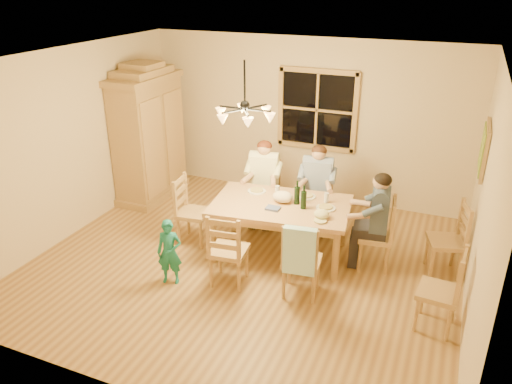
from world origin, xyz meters
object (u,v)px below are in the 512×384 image
at_px(adult_woman, 264,172).
at_px(adult_plaid_man, 318,177).
at_px(child, 169,252).
at_px(chair_end_right, 374,246).
at_px(adult_slate_man, 378,209).
at_px(chair_near_right, 301,272).
at_px(chair_far_left, 264,204).
at_px(armoire, 149,137).
at_px(dining_table, 281,210).
at_px(wine_bottle_b, 304,197).
at_px(chair_spare_front, 436,304).
at_px(chair_far_right, 316,210).
at_px(chair_spare_back, 444,252).
at_px(chandelier, 245,113).
at_px(chair_near_left, 229,261).
at_px(chair_end_left, 194,222).
at_px(wine_bottle_a, 297,192).

distance_m(adult_woman, adult_plaid_man, 0.82).
bearing_deg(child, adult_plaid_man, 41.54).
relative_size(chair_end_right, adult_slate_man, 1.13).
bearing_deg(chair_near_right, chair_far_left, 117.90).
height_order(armoire, dining_table, armoire).
relative_size(chair_far_left, adult_slate_man, 1.13).
height_order(chair_end_right, wine_bottle_b, wine_bottle_b).
height_order(dining_table, chair_near_right, chair_near_right).
distance_m(armoire, chair_spare_front, 5.27).
bearing_deg(chair_far_right, chair_spare_back, 156.42).
xyz_separation_m(chandelier, armoire, (-2.42, 1.45, -1.02)).
relative_size(chair_far_left, chair_end_right, 1.00).
distance_m(chandelier, child, 1.95).
xyz_separation_m(chair_far_left, adult_plaid_man, (0.81, 0.10, 0.54)).
height_order(chair_far_left, adult_plaid_man, adult_plaid_man).
bearing_deg(adult_slate_man, chair_far_left, 63.43).
distance_m(wine_bottle_b, child, 1.86).
height_order(chair_near_left, adult_plaid_man, adult_plaid_man).
distance_m(chair_far_right, wine_bottle_b, 1.12).
relative_size(chair_far_right, wine_bottle_b, 3.00).
distance_m(armoire, child, 2.88).
bearing_deg(chandelier, armoire, 149.12).
distance_m(chandelier, chair_end_left, 2.02).
relative_size(chair_end_right, chair_spare_front, 1.00).
bearing_deg(adult_plaid_man, wine_bottle_b, 87.49).
xyz_separation_m(chair_far_left, child, (-0.46, -2.00, 0.13)).
bearing_deg(adult_slate_man, adult_woman, 63.43).
xyz_separation_m(chair_near_left, wine_bottle_b, (0.67, 0.90, 0.62)).
relative_size(armoire, adult_woman, 2.63).
height_order(adult_woman, wine_bottle_a, adult_woman).
relative_size(wine_bottle_b, child, 0.38).
height_order(chair_far_left, child, chair_far_left).
height_order(chair_far_right, chair_end_left, same).
height_order(wine_bottle_b, chair_spare_back, wine_bottle_b).
distance_m(wine_bottle_a, child, 1.84).
distance_m(armoire, chair_far_right, 3.09).
distance_m(chair_far_left, chair_far_right, 0.82).
bearing_deg(chair_near_right, chandelier, 149.83).
distance_m(chair_end_right, chair_spare_front, 1.31).
distance_m(chair_near_left, adult_woman, 1.82).
distance_m(dining_table, chair_far_left, 1.04).
distance_m(chair_near_right, child, 1.65).
bearing_deg(chair_end_right, wine_bottle_a, 86.83).
bearing_deg(adult_slate_man, dining_table, 90.00).
height_order(chair_end_right, adult_plaid_man, adult_plaid_man).
height_order(chandelier, adult_slate_man, chandelier).
relative_size(chair_far_right, adult_plaid_man, 1.13).
distance_m(armoire, chair_near_left, 3.18).
bearing_deg(armoire, chair_spare_back, -7.79).
relative_size(chair_end_left, chair_spare_front, 1.00).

